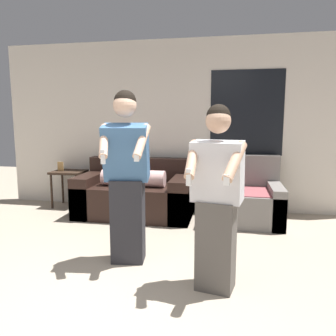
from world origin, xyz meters
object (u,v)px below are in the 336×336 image
object	(u,v)px
side_table	(69,176)
person_right	(217,200)
armchair	(245,200)
person_left	(127,177)
couch	(137,194)

from	to	relation	value
side_table	person_right	distance (m)	3.44
armchair	person_left	xyz separation A→B (m)	(-1.24, -1.66, 0.58)
armchair	person_left	distance (m)	2.15
side_table	person_right	size ratio (longest dim) A/B	0.48
side_table	person_right	world-z (taller)	person_right
couch	side_table	size ratio (longest dim) A/B	2.28
couch	person_left	world-z (taller)	person_left
couch	person_left	xyz separation A→B (m)	(0.39, -1.66, 0.57)
couch	armchair	world-z (taller)	armchair
armchair	side_table	bearing A→B (deg)	174.94
side_table	person_right	bearing A→B (deg)	-42.21
armchair	person_left	bearing A→B (deg)	-126.73
couch	person_left	size ratio (longest dim) A/B	0.99
armchair	side_table	world-z (taller)	armchair
couch	armchair	size ratio (longest dim) A/B	1.72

